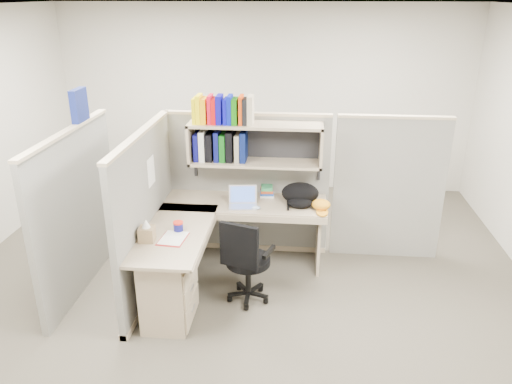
# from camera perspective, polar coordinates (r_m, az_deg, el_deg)

# --- Properties ---
(ground) EXTENTS (6.00, 6.00, 0.00)m
(ground) POSITION_cam_1_polar(r_m,az_deg,el_deg) (5.18, -1.94, -11.10)
(ground) COLOR #343028
(ground) RESTS_ON ground
(room_shell) EXTENTS (6.00, 6.00, 6.00)m
(room_shell) POSITION_cam_1_polar(r_m,az_deg,el_deg) (4.51, -2.21, 6.45)
(room_shell) COLOR #B1ACA0
(room_shell) RESTS_ON ground
(cubicle) EXTENTS (3.79, 1.84, 1.95)m
(cubicle) POSITION_cam_1_polar(r_m,az_deg,el_deg) (5.21, -5.45, 0.29)
(cubicle) COLOR slate
(cubicle) RESTS_ON ground
(desk) EXTENTS (1.74, 1.75, 0.73)m
(desk) POSITION_cam_1_polar(r_m,az_deg,el_deg) (4.77, -7.36, -8.21)
(desk) COLOR gray
(desk) RESTS_ON ground
(laptop) EXTENTS (0.33, 0.33, 0.21)m
(laptop) POSITION_cam_1_polar(r_m,az_deg,el_deg) (5.17, -1.53, -0.65)
(laptop) COLOR silver
(laptop) RESTS_ON desk
(backpack) EXTENTS (0.45, 0.39, 0.23)m
(backpack) POSITION_cam_1_polar(r_m,az_deg,el_deg) (5.23, 5.06, -0.35)
(backpack) COLOR black
(backpack) RESTS_ON desk
(orange_cap) EXTENTS (0.21, 0.24, 0.10)m
(orange_cap) POSITION_cam_1_polar(r_m,az_deg,el_deg) (5.18, 7.45, -1.43)
(orange_cap) COLOR orange
(orange_cap) RESTS_ON desk
(snack_canister) EXTENTS (0.09, 0.09, 0.09)m
(snack_canister) POSITION_cam_1_polar(r_m,az_deg,el_deg) (4.74, -8.88, -3.88)
(snack_canister) COLOR #0F105C
(snack_canister) RESTS_ON desk
(tissue_box) EXTENTS (0.14, 0.14, 0.21)m
(tissue_box) POSITION_cam_1_polar(r_m,az_deg,el_deg) (4.59, -12.40, -4.28)
(tissue_box) COLOR #937953
(tissue_box) RESTS_ON desk
(mouse) EXTENTS (0.10, 0.08, 0.03)m
(mouse) POSITION_cam_1_polar(r_m,az_deg,el_deg) (5.16, 0.01, -1.80)
(mouse) COLOR #9AB8DB
(mouse) RESTS_ON desk
(paper_cup) EXTENTS (0.08, 0.08, 0.11)m
(paper_cup) POSITION_cam_1_polar(r_m,az_deg,el_deg) (5.44, -1.09, -0.09)
(paper_cup) COLOR white
(paper_cup) RESTS_ON desk
(book_stack) EXTENTS (0.17, 0.22, 0.10)m
(book_stack) POSITION_cam_1_polar(r_m,az_deg,el_deg) (5.51, 1.26, 0.17)
(book_stack) COLOR gray
(book_stack) RESTS_ON desk
(loose_paper) EXTENTS (0.24, 0.30, 0.00)m
(loose_paper) POSITION_cam_1_polar(r_m,az_deg,el_deg) (4.63, -9.43, -5.19)
(loose_paper) COLOR silver
(loose_paper) RESTS_ON desk
(task_chair) EXTENTS (0.52, 0.48, 0.90)m
(task_chair) POSITION_cam_1_polar(r_m,az_deg,el_deg) (4.83, -1.09, -9.27)
(task_chair) COLOR black
(task_chair) RESTS_ON ground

